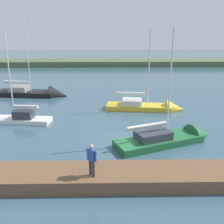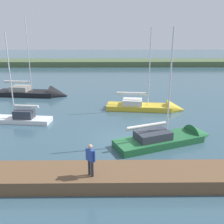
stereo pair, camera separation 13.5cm
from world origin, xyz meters
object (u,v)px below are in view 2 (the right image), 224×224
object	(u,v)px
sailboat_inner_slip	(151,108)
sailboat_far_right	(173,140)
sailboat_mid_channel	(10,120)
person_on_dock	(91,158)
sailboat_near_dock	(39,94)

from	to	relation	value
sailboat_inner_slip	sailboat_far_right	distance (m)	8.02
sailboat_mid_channel	person_on_dock	distance (m)	13.26
sailboat_far_right	person_on_dock	world-z (taller)	sailboat_far_right
sailboat_inner_slip	sailboat_near_dock	world-z (taller)	sailboat_near_dock
sailboat_inner_slip	sailboat_far_right	size ratio (longest dim) A/B	1.00
person_on_dock	sailboat_near_dock	bearing A→B (deg)	-116.60
sailboat_mid_channel	sailboat_inner_slip	bearing A→B (deg)	-159.04
sailboat_near_dock	person_on_dock	xyz separation A→B (m)	(-7.98, 20.06, 1.58)
sailboat_far_right	sailboat_near_dock	distance (m)	19.73
sailboat_mid_channel	sailboat_inner_slip	xyz separation A→B (m)	(-13.41, -3.44, 0.08)
sailboat_mid_channel	sailboat_near_dock	bearing A→B (deg)	-83.96
sailboat_far_right	sailboat_near_dock	xyz separation A→B (m)	(13.65, -14.24, 0.06)
sailboat_inner_slip	person_on_dock	xyz separation A→B (m)	(5.33, 13.83, 1.55)
sailboat_inner_slip	sailboat_mid_channel	bearing A→B (deg)	-158.52
sailboat_mid_channel	person_on_dock	bearing A→B (deg)	134.42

